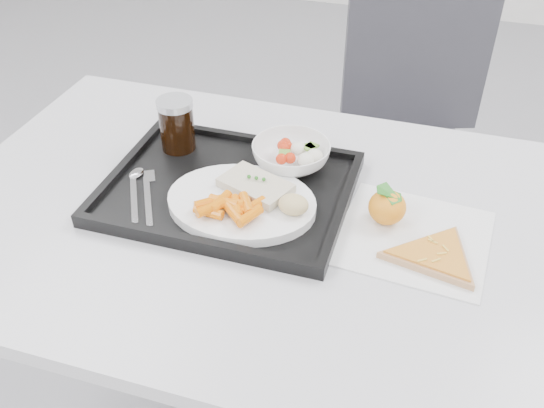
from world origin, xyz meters
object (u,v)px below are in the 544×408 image
at_px(cola_glass, 177,124).
at_px(table, 262,239).
at_px(tray, 229,190).
at_px(salad_bowl, 291,155).
at_px(tangerine, 387,207).
at_px(pizza_slice, 435,256).
at_px(dinner_plate, 242,203).
at_px(chair, 405,125).

bearing_deg(cola_glass, table, -31.09).
distance_m(table, tray, 0.11).
height_order(table, salad_bowl, salad_bowl).
distance_m(tray, tangerine, 0.30).
bearing_deg(cola_glass, tray, -34.54).
bearing_deg(table, tangerine, 8.95).
relative_size(tray, salad_bowl, 2.96).
xyz_separation_m(tray, pizza_slice, (0.39, -0.07, 0.00)).
xyz_separation_m(salad_bowl, tangerine, (0.20, -0.11, -0.00)).
bearing_deg(tray, dinner_plate, -48.37).
height_order(chair, pizza_slice, chair).
relative_size(table, dinner_plate, 4.44).
xyz_separation_m(table, salad_bowl, (0.01, 0.14, 0.11)).
height_order(dinner_plate, pizza_slice, dinner_plate).
relative_size(cola_glass, pizza_slice, 0.46).
height_order(salad_bowl, pizza_slice, salad_bowl).
bearing_deg(cola_glass, chair, 56.86).
distance_m(salad_bowl, pizza_slice, 0.35).
relative_size(dinner_plate, tangerine, 3.12).
height_order(chair, tray, chair).
relative_size(dinner_plate, cola_glass, 2.50).
height_order(tray, cola_glass, cola_glass).
bearing_deg(pizza_slice, tangerine, 141.58).
xyz_separation_m(tray, dinner_plate, (0.04, -0.05, 0.02)).
relative_size(chair, tangerine, 10.76).
bearing_deg(salad_bowl, cola_glass, -178.66).
xyz_separation_m(tangerine, pizza_slice, (0.09, -0.07, -0.02)).
xyz_separation_m(tray, tangerine, (0.30, 0.00, 0.03)).
relative_size(tray, dinner_plate, 1.67).
xyz_separation_m(tray, salad_bowl, (0.09, 0.11, 0.03)).
bearing_deg(chair, pizza_slice, -81.29).
bearing_deg(salad_bowl, chair, 74.43).
relative_size(chair, tray, 2.07).
height_order(dinner_plate, salad_bowl, salad_bowl).
xyz_separation_m(chair, salad_bowl, (-0.17, -0.62, 0.25)).
relative_size(salad_bowl, cola_glass, 1.41).
height_order(chair, cola_glass, chair).
distance_m(dinner_plate, tangerine, 0.26).
distance_m(table, pizza_slice, 0.32).
bearing_deg(tray, table, -23.88).
distance_m(salad_bowl, cola_glass, 0.24).
xyz_separation_m(table, tangerine, (0.22, 0.03, 0.10)).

